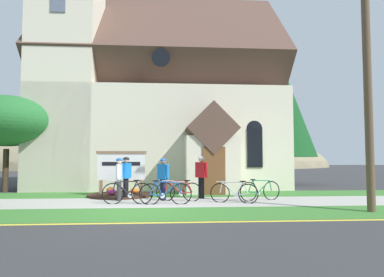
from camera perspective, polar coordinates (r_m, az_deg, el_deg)
The scene contains 21 objects.
ground at distance 14.53m, azimuth -7.92°, elevation -9.60°, with size 140.00×140.00×0.00m, color #333335.
sidewalk_slab at distance 12.50m, azimuth -5.77°, elevation -10.60°, with size 32.00×2.79×0.01m, color #A8A59E.
grass_verge at distance 9.94m, azimuth -6.19°, elevation -12.47°, with size 32.00×2.40×0.01m, color #38722D.
church_lawn at distance 15.16m, azimuth -5.49°, elevation -9.34°, with size 24.00×2.57×0.01m, color #38722D.
curb_paint_stripe at distance 8.61m, azimuth -6.50°, elevation -13.88°, with size 28.00×0.16×0.01m, color yellow.
church_building at distance 20.99m, azimuth -6.42°, elevation 5.98°, with size 13.68×11.21×13.62m.
church_sign at distance 14.83m, azimuth -11.79°, elevation -4.65°, with size 2.12×0.13×1.90m.
flower_bed at distance 14.70m, azimuth -11.98°, elevation -9.21°, with size 2.68×2.68×0.34m.
bicycle_green at distance 12.11m, azimuth -10.75°, elevation -8.95°, with size 1.77×0.10×0.86m.
bicycle_orange at distance 12.29m, azimuth 7.09°, elevation -9.00°, with size 1.63×0.65×0.81m.
bicycle_black at distance 12.74m, azimuth -2.21°, elevation -8.83°, with size 1.69×0.32×0.81m.
bicycle_silver at distance 11.84m, azimuth -4.52°, elevation -9.15°, with size 1.81×0.08×0.86m.
bicycle_white at distance 13.17m, azimuth 11.35°, elevation -8.54°, with size 1.67×0.56×0.83m.
cyclist_in_red_jersey at distance 13.46m, azimuth -11.02°, elevation -5.98°, with size 0.37×0.65×1.64m.
cyclist_in_green_jersey at distance 13.07m, azimuth -4.88°, elevation -6.26°, with size 0.45×0.58×1.59m.
cyclist_in_orange_jersey at distance 13.49m, azimuth 1.57°, elevation -5.92°, with size 0.47×0.65×1.68m.
cyclist_in_yellow_jersey at distance 13.10m, azimuth -12.12°, elevation -6.16°, with size 0.26×0.72×1.60m.
utility_pole at distance 11.99m, azimuth 26.82°, elevation 14.31°, with size 3.12×0.28×9.31m.
roadside_conifer at distance 21.82m, azimuth 14.87°, elevation 4.71°, with size 4.09×4.09×7.56m.
yard_deciduous_tree at distance 18.48m, azimuth -28.60°, elevation 2.57°, with size 4.19×4.19×4.58m.
distant_hill at distance 69.41m, azimuth -12.76°, elevation -4.64°, with size 84.78×49.50×17.24m, color #847A5B.
Camera 1 is at (0.92, -10.41, 1.57)m, focal length 31.77 mm.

